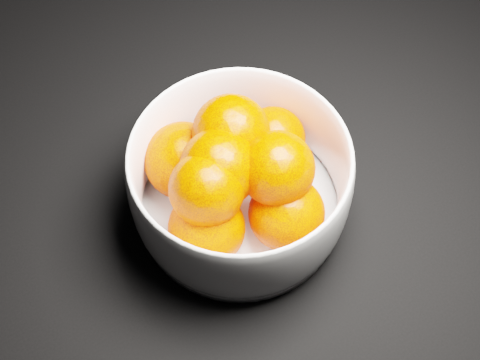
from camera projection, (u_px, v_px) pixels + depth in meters
bowl at (240, 183)px, 0.58m from camera, size 0.19×0.19×0.09m
orange_pile at (233, 175)px, 0.57m from camera, size 0.16×0.16×0.11m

